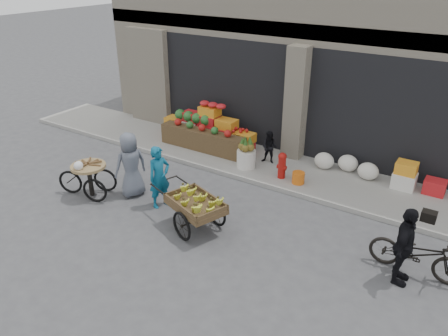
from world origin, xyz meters
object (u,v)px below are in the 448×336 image
Objects in this scene: fire_hydrant at (282,164)px; vendor_woman at (159,177)px; orange_bucket at (298,178)px; vendor_grey at (131,165)px; cyclist at (404,247)px; pineapple_bin at (246,159)px; seated_person at (270,147)px; bicycle at (417,253)px; banana_cart at (194,202)px; tricycle_cart at (89,175)px.

vendor_woman is at bearing -124.97° from fire_hydrant.
vendor_grey is (-3.29, -2.58, 0.55)m from orange_bucket.
cyclist is (5.39, 0.26, 0.01)m from vendor_woman.
fire_hydrant reaches higher than orange_bucket.
cyclist is (4.63, -2.46, 0.39)m from pineapple_bin.
fire_hydrant is 0.76× the size of seated_person.
orange_bucket is (1.60, -0.10, -0.10)m from pineapple_bin.
orange_bucket is 3.78m from bicycle.
cyclist is at bearing -34.28° from fire_hydrant.
banana_cart reaches higher than pineapple_bin.
vendor_grey is 6.56m from bicycle.
fire_hydrant is 3.85m from vendor_grey.
tricycle_cart is (-2.94, -3.87, -0.02)m from seated_person.
pineapple_bin is 1.62× the size of orange_bucket.
pineapple_bin is 0.30× the size of bicycle.
seated_person is at bearing -1.63° from vendor_woman.
banana_cart is 1.60× the size of tricycle_cart.
tricycle_cart is at bearing 125.22° from vendor_woman.
pineapple_bin is at bearing -133.69° from seated_person.
pineapple_bin is 2.84m from vendor_woman.
fire_hydrant is 0.47× the size of vendor_woman.
vendor_grey is (-0.93, 0.03, 0.06)m from vendor_woman.
vendor_woman is (-1.25, 0.35, 0.10)m from banana_cart.
tricycle_cart is at bearing -142.51° from orange_bucket.
seated_person is at bearing 137.12° from fire_hydrant.
orange_bucket is 0.19× the size of bicycle.
cyclist is (3.03, -2.36, 0.49)m from orange_bucket.
pineapple_bin is 5.25m from bicycle.
vendor_grey reaches higher than orange_bucket.
vendor_grey is 0.95× the size of bicycle.
fire_hydrant is 0.43× the size of vendor_grey.
vendor_grey is at bearing -132.55° from seated_person.
orange_bucket is at bearing -24.41° from vendor_woman.
cyclist reaches higher than seated_person.
pineapple_bin is 0.36× the size of tricycle_cart.
vendor_woman is 1.04× the size of tricycle_cart.
orange_bucket is at bearing -40.26° from seated_person.
banana_cart is (0.09, -3.66, 0.07)m from seated_person.
vendor_grey is (-2.09, -3.28, 0.23)m from seated_person.
pineapple_bin is 0.32× the size of vendor_grey.
pineapple_bin is 0.75m from seated_person.
cyclist is (3.53, -2.41, 0.26)m from fire_hydrant.
fire_hydrant is at bearing 98.12° from banana_cart.
tricycle_cart is at bearing 98.93° from bicycle.
bicycle is at bearing 118.96° from vendor_grey.
vendor_woman reaches higher than seated_person.
pineapple_bin is at bearing 31.54° from tricycle_cart.
tricycle_cart reaches higher than orange_bucket.
pineapple_bin is at bearing 61.61° from cyclist.
fire_hydrant is 4.24m from bicycle.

